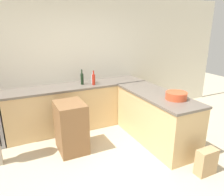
{
  "coord_description": "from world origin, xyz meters",
  "views": [
    {
      "loc": [
        -1.25,
        -2.31,
        2.11
      ],
      "look_at": [
        0.22,
        0.71,
        0.98
      ],
      "focal_mm": 35.0,
      "sensor_mm": 36.0,
      "label": 1
    }
  ],
  "objects_px": {
    "island_table": "(71,127)",
    "wine_bottle_dark": "(82,79)",
    "paper_bag": "(206,162)",
    "hot_sauce_bottle": "(94,79)",
    "mixing_bowl": "(176,96)",
    "vinegar_bottle_clear": "(93,79)"
  },
  "relations": [
    {
      "from": "paper_bag",
      "to": "wine_bottle_dark",
      "type": "bearing_deg",
      "value": 114.63
    },
    {
      "from": "island_table",
      "to": "paper_bag",
      "type": "relative_size",
      "value": 2.19
    },
    {
      "from": "island_table",
      "to": "paper_bag",
      "type": "xyz_separation_m",
      "value": [
        1.59,
        -1.5,
        -0.24
      ]
    },
    {
      "from": "wine_bottle_dark",
      "to": "hot_sauce_bottle",
      "type": "height_order",
      "value": "wine_bottle_dark"
    },
    {
      "from": "wine_bottle_dark",
      "to": "hot_sauce_bottle",
      "type": "relative_size",
      "value": 1.05
    },
    {
      "from": "island_table",
      "to": "hot_sauce_bottle",
      "type": "xyz_separation_m",
      "value": [
        0.71,
        0.72,
        0.61
      ]
    },
    {
      "from": "wine_bottle_dark",
      "to": "paper_bag",
      "type": "relative_size",
      "value": 0.78
    },
    {
      "from": "island_table",
      "to": "hot_sauce_bottle",
      "type": "height_order",
      "value": "hot_sauce_bottle"
    },
    {
      "from": "mixing_bowl",
      "to": "paper_bag",
      "type": "height_order",
      "value": "mixing_bowl"
    },
    {
      "from": "island_table",
      "to": "vinegar_bottle_clear",
      "type": "bearing_deg",
      "value": 49.13
    },
    {
      "from": "wine_bottle_dark",
      "to": "vinegar_bottle_clear",
      "type": "xyz_separation_m",
      "value": [
        0.24,
        0.01,
        -0.03
      ]
    },
    {
      "from": "mixing_bowl",
      "to": "vinegar_bottle_clear",
      "type": "bearing_deg",
      "value": 118.23
    },
    {
      "from": "wine_bottle_dark",
      "to": "vinegar_bottle_clear",
      "type": "bearing_deg",
      "value": 3.19
    },
    {
      "from": "mixing_bowl",
      "to": "wine_bottle_dark",
      "type": "xyz_separation_m",
      "value": [
        -1.1,
        1.58,
        0.06
      ]
    },
    {
      "from": "island_table",
      "to": "wine_bottle_dark",
      "type": "xyz_separation_m",
      "value": [
        0.51,
        0.86,
        0.62
      ]
    },
    {
      "from": "island_table",
      "to": "paper_bag",
      "type": "bearing_deg",
      "value": -43.3
    },
    {
      "from": "paper_bag",
      "to": "island_table",
      "type": "bearing_deg",
      "value": 136.7
    },
    {
      "from": "wine_bottle_dark",
      "to": "paper_bag",
      "type": "xyz_separation_m",
      "value": [
        1.08,
        -2.35,
        -0.86
      ]
    },
    {
      "from": "island_table",
      "to": "wine_bottle_dark",
      "type": "height_order",
      "value": "wine_bottle_dark"
    },
    {
      "from": "mixing_bowl",
      "to": "wine_bottle_dark",
      "type": "bearing_deg",
      "value": 124.78
    },
    {
      "from": "hot_sauce_bottle",
      "to": "paper_bag",
      "type": "bearing_deg",
      "value": -68.47
    },
    {
      "from": "paper_bag",
      "to": "vinegar_bottle_clear",
      "type": "bearing_deg",
      "value": 109.47
    }
  ]
}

